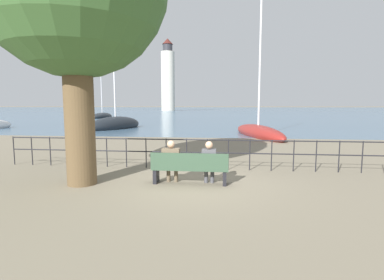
{
  "coord_description": "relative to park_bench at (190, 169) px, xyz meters",
  "views": [
    {
      "loc": [
        1.01,
        -8.19,
        2.2
      ],
      "look_at": [
        0.0,
        0.5,
        1.18
      ],
      "focal_mm": 28.0,
      "sensor_mm": 36.0,
      "label": 1
    }
  ],
  "objects": [
    {
      "name": "ground_plane",
      "position": [
        0.0,
        0.07,
        -0.44
      ],
      "size": [
        1000.0,
        1000.0,
        0.0
      ],
      "primitive_type": "plane",
      "color": "#7A705B"
    },
    {
      "name": "harbor_water",
      "position": [
        0.0,
        161.99,
        -0.44
      ],
      "size": [
        600.0,
        300.0,
        0.01
      ],
      "color": "slate",
      "rests_on": "ground_plane"
    },
    {
      "name": "park_bench",
      "position": [
        0.0,
        0.0,
        0.0
      ],
      "size": [
        2.15,
        0.45,
        0.9
      ],
      "color": "#334C38",
      "rests_on": "ground_plane"
    },
    {
      "name": "seated_person_left",
      "position": [
        -0.54,
        0.08,
        0.23
      ],
      "size": [
        0.49,
        0.35,
        1.22
      ],
      "color": "brown",
      "rests_on": "ground_plane"
    },
    {
      "name": "seated_person_right",
      "position": [
        0.54,
        0.08,
        0.22
      ],
      "size": [
        0.39,
        0.35,
        1.21
      ],
      "color": "#4C4C51",
      "rests_on": "ground_plane"
    },
    {
      "name": "promenade_railing",
      "position": [
        0.0,
        2.03,
        0.25
      ],
      "size": [
        13.73,
        0.04,
        1.05
      ],
      "color": "black",
      "rests_on": "ground_plane"
    },
    {
      "name": "sailboat_0",
      "position": [
        3.26,
        13.69,
        -0.15
      ],
      "size": [
        3.73,
        8.83,
        11.49
      ],
      "rotation": [
        0.0,
        0.0,
        0.24
      ],
      "color": "maroon",
      "rests_on": "ground_plane"
    },
    {
      "name": "sailboat_1",
      "position": [
        -9.41,
        19.04,
        -0.08
      ],
      "size": [
        4.31,
        7.11,
        10.98
      ],
      "rotation": [
        0.0,
        0.0,
        -0.32
      ],
      "color": "black",
      "rests_on": "ground_plane"
    },
    {
      "name": "sailboat_2",
      "position": [
        -20.51,
        41.82,
        -0.16
      ],
      "size": [
        2.46,
        6.53,
        9.0
      ],
      "rotation": [
        0.0,
        0.0,
        0.01
      ],
      "color": "black",
      "rests_on": "ground_plane"
    },
    {
      "name": "harbor_lighthouse",
      "position": [
        -22.0,
        108.33,
        12.41
      ],
      "size": [
        5.25,
        5.25,
        27.64
      ],
      "color": "beige",
      "rests_on": "ground_plane"
    }
  ]
}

